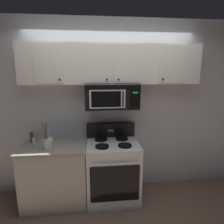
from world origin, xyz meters
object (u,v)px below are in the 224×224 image
stove_range (112,170)px  over_range_microwave (112,96)px  salt_shaker (34,142)px  utensil_crock_cream (48,143)px  pepper_mill (32,137)px

stove_range → over_range_microwave: (-0.00, 0.12, 1.11)m
stove_range → over_range_microwave: bearing=90.1°
over_range_microwave → salt_shaker: 1.28m
stove_range → salt_shaker: (-1.11, 0.00, 0.49)m
salt_shaker → utensil_crock_cream: bearing=-31.0°
stove_range → salt_shaker: size_ratio=9.56×
utensil_crock_cream → pepper_mill: bearing=136.1°
stove_range → over_range_microwave: size_ratio=1.47×
over_range_microwave → utensil_crock_cream: 1.09m
pepper_mill → stove_range: bearing=-7.0°
utensil_crock_cream → stove_range: bearing=8.6°
stove_range → salt_shaker: stove_range is taller
stove_range → pepper_mill: (-1.18, 0.14, 0.51)m
over_range_microwave → salt_shaker: (-1.11, -0.12, -0.62)m
stove_range → pepper_mill: bearing=173.0°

